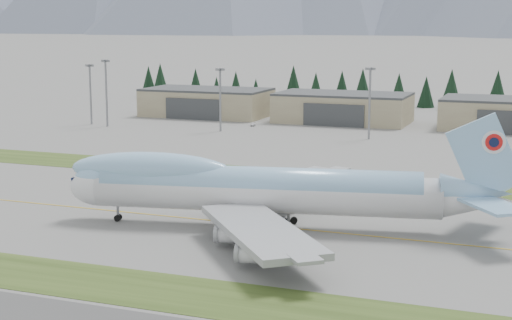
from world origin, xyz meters
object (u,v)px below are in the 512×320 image
at_px(service_vehicle_a, 253,126).
at_px(boeing_747_freighter, 260,189).
at_px(hangar_center, 343,108).
at_px(service_vehicle_b, 458,137).
at_px(hangar_left, 207,102).

bearing_deg(service_vehicle_a, boeing_747_freighter, -77.38).
bearing_deg(hangar_center, boeing_747_freighter, -80.90).
xyz_separation_m(boeing_747_freighter, hangar_center, (-24.18, 151.07, -1.75)).
height_order(boeing_747_freighter, service_vehicle_b, boeing_747_freighter).
distance_m(boeing_747_freighter, hangar_left, 170.58).
bearing_deg(hangar_center, service_vehicle_a, -141.25).
bearing_deg(service_vehicle_b, hangar_center, 64.22).
xyz_separation_m(hangar_center, service_vehicle_b, (44.32, -23.26, -5.39)).
bearing_deg(service_vehicle_b, boeing_747_freighter, 172.96).
relative_size(service_vehicle_a, service_vehicle_b, 1.04).
bearing_deg(boeing_747_freighter, hangar_center, 87.99).
relative_size(hangar_left, service_vehicle_b, 14.11).
bearing_deg(hangar_center, hangar_left, 180.00).
bearing_deg(hangar_left, hangar_center, 0.00).
bearing_deg(boeing_747_freighter, service_vehicle_a, 100.53).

